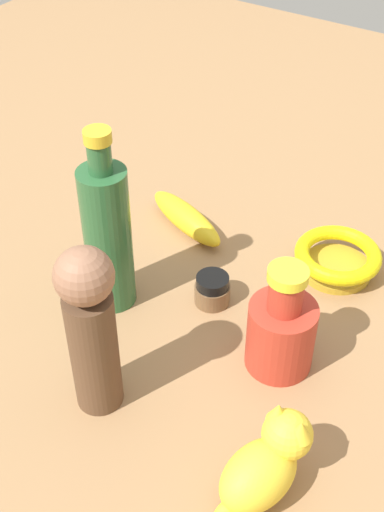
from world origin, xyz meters
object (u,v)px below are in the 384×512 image
banana (186,218)px  nail_polish_jar (212,290)px  bowl (337,258)px  bottle_short (281,329)px  bottle_tall (107,235)px  person_figure_adult (93,328)px  cat_figurine (266,463)px

banana → nail_polish_jar: nail_polish_jar is taller
bowl → nail_polish_jar: 0.19m
bottle_short → bowl: bearing=92.7°
bottle_tall → person_figure_adult: bearing=-56.6°
cat_figurine → nail_polish_jar: size_ratio=2.70×
bottle_tall → person_figure_adult: size_ratio=1.16×
bottle_short → cat_figurine: 0.17m
bottle_tall → person_figure_adult: bottle_tall is taller
bottle_short → banana: 0.29m
person_figure_adult → banana: 0.35m
bottle_short → banana: size_ratio=0.94×
bottle_tall → nail_polish_jar: (0.11, 0.07, -0.09)m
bottle_tall → person_figure_adult: (0.09, -0.14, 0.01)m
bowl → cat_figurine: (0.08, -0.35, 0.02)m
bottle_short → banana: (-0.24, 0.16, -0.04)m
bottle_tall → cat_figurine: bottle_tall is taller
banana → cat_figurine: 0.44m
banana → bottle_short: bearing=-13.5°
bottle_tall → cat_figurine: bearing=-24.5°
bottle_tall → person_figure_adult: 0.17m
cat_figurine → nail_polish_jar: (-0.19, 0.21, -0.02)m
bottle_tall → bottle_short: (0.24, 0.02, -0.05)m
banana → cat_figurine: size_ratio=1.23×
person_figure_adult → cat_figurine: 0.22m
banana → bowl: 0.23m
cat_figurine → nail_polish_jar: 0.28m
bottle_tall → cat_figurine: (0.30, -0.14, -0.07)m
bottle_short → nail_polish_jar: size_ratio=3.13×
person_figure_adult → nail_polish_jar: person_figure_adult is taller
bowl → nail_polish_jar: (-0.11, -0.15, -0.00)m
nail_polish_jar → person_figure_adult: bearing=-96.0°
banana → cat_figurine: cat_figurine is taller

